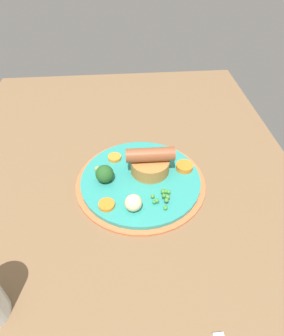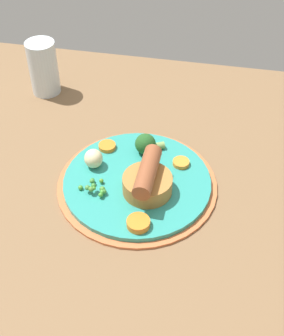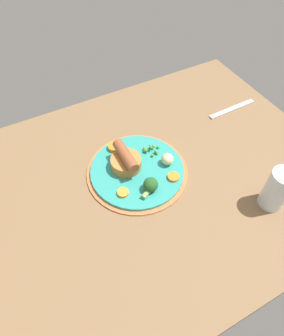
{
  "view_description": "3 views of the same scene",
  "coord_description": "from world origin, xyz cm",
  "px_view_note": "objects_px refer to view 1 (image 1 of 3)",
  "views": [
    {
      "loc": [
        46.45,
        0.05,
        50.09
      ],
      "look_at": [
        -0.86,
        4.11,
        6.64
      ],
      "focal_mm": 32.0,
      "sensor_mm": 36.0,
      "label": 1
    },
    {
      "loc": [
        -12.17,
        60.59,
        62.73
      ],
      "look_at": [
        -0.67,
        2.63,
        6.48
      ],
      "focal_mm": 50.0,
      "sensor_mm": 36.0,
      "label": 2
    },
    {
      "loc": [
        -23.23,
        -42.78,
        69.46
      ],
      "look_at": [
        0.89,
        2.45,
        5.66
      ],
      "focal_mm": 32.0,
      "sensor_mm": 36.0,
      "label": 3
    }
  ],
  "objects_px": {
    "sausage_pudding": "(150,162)",
    "pea_pile": "(163,196)",
    "broccoli_floret_near": "(104,175)",
    "potato_chunk_0": "(133,203)",
    "carrot_slice_1": "(184,167)",
    "carrot_slice_3": "(106,205)",
    "dinner_plate": "(140,182)",
    "carrot_slice_0": "(114,158)"
  },
  "relations": [
    {
      "from": "sausage_pudding",
      "to": "pea_pile",
      "type": "height_order",
      "value": "sausage_pudding"
    },
    {
      "from": "broccoli_floret_near",
      "to": "sausage_pudding",
      "type": "bearing_deg",
      "value": 76.06
    },
    {
      "from": "pea_pile",
      "to": "potato_chunk_0",
      "type": "relative_size",
      "value": 1.45
    },
    {
      "from": "broccoli_floret_near",
      "to": "carrot_slice_1",
      "type": "height_order",
      "value": "broccoli_floret_near"
    },
    {
      "from": "sausage_pudding",
      "to": "carrot_slice_1",
      "type": "height_order",
      "value": "sausage_pudding"
    },
    {
      "from": "pea_pile",
      "to": "carrot_slice_3",
      "type": "height_order",
      "value": "pea_pile"
    },
    {
      "from": "dinner_plate",
      "to": "carrot_slice_0",
      "type": "bearing_deg",
      "value": -143.4
    },
    {
      "from": "dinner_plate",
      "to": "carrot_slice_0",
      "type": "relative_size",
      "value": 9.37
    },
    {
      "from": "dinner_plate",
      "to": "broccoli_floret_near",
      "type": "distance_m",
      "value": 0.08
    },
    {
      "from": "carrot_slice_3",
      "to": "potato_chunk_0",
      "type": "bearing_deg",
      "value": 78.0
    },
    {
      "from": "pea_pile",
      "to": "carrot_slice_3",
      "type": "bearing_deg",
      "value": -85.97
    },
    {
      "from": "carrot_slice_0",
      "to": "carrot_slice_3",
      "type": "height_order",
      "value": "same"
    },
    {
      "from": "dinner_plate",
      "to": "pea_pile",
      "type": "height_order",
      "value": "pea_pile"
    },
    {
      "from": "dinner_plate",
      "to": "carrot_slice_1",
      "type": "height_order",
      "value": "carrot_slice_1"
    },
    {
      "from": "sausage_pudding",
      "to": "dinner_plate",
      "type": "bearing_deg",
      "value": 50.1
    },
    {
      "from": "dinner_plate",
      "to": "broccoli_floret_near",
      "type": "relative_size",
      "value": 4.86
    },
    {
      "from": "carrot_slice_0",
      "to": "carrot_slice_3",
      "type": "xyz_separation_m",
      "value": [
        0.14,
        -0.02,
        0.0
      ]
    },
    {
      "from": "carrot_slice_0",
      "to": "carrot_slice_1",
      "type": "relative_size",
      "value": 0.8
    },
    {
      "from": "potato_chunk_0",
      "to": "carrot_slice_3",
      "type": "relative_size",
      "value": 1.1
    },
    {
      "from": "broccoli_floret_near",
      "to": "carrot_slice_3",
      "type": "bearing_deg",
      "value": -24.19
    },
    {
      "from": "broccoli_floret_near",
      "to": "carrot_slice_1",
      "type": "relative_size",
      "value": 1.54
    },
    {
      "from": "carrot_slice_3",
      "to": "pea_pile",
      "type": "bearing_deg",
      "value": 94.03
    },
    {
      "from": "sausage_pudding",
      "to": "potato_chunk_0",
      "type": "distance_m",
      "value": 0.12
    },
    {
      "from": "potato_chunk_0",
      "to": "carrot_slice_3",
      "type": "xyz_separation_m",
      "value": [
        -0.01,
        -0.05,
        -0.01
      ]
    },
    {
      "from": "carrot_slice_3",
      "to": "carrot_slice_0",
      "type": "bearing_deg",
      "value": 172.74
    },
    {
      "from": "sausage_pudding",
      "to": "carrot_slice_3",
      "type": "distance_m",
      "value": 0.14
    },
    {
      "from": "dinner_plate",
      "to": "carrot_slice_3",
      "type": "relative_size",
      "value": 8.8
    },
    {
      "from": "carrot_slice_1",
      "to": "dinner_plate",
      "type": "bearing_deg",
      "value": -75.13
    },
    {
      "from": "potato_chunk_0",
      "to": "carrot_slice_3",
      "type": "distance_m",
      "value": 0.06
    },
    {
      "from": "carrot_slice_1",
      "to": "carrot_slice_3",
      "type": "height_order",
      "value": "carrot_slice_1"
    },
    {
      "from": "carrot_slice_1",
      "to": "potato_chunk_0",
      "type": "bearing_deg",
      "value": -48.66
    },
    {
      "from": "carrot_slice_1",
      "to": "carrot_slice_3",
      "type": "distance_m",
      "value": 0.2
    },
    {
      "from": "sausage_pudding",
      "to": "potato_chunk_0",
      "type": "bearing_deg",
      "value": 68.49
    },
    {
      "from": "dinner_plate",
      "to": "broccoli_floret_near",
      "type": "bearing_deg",
      "value": -91.97
    },
    {
      "from": "potato_chunk_0",
      "to": "dinner_plate",
      "type": "bearing_deg",
      "value": 165.46
    },
    {
      "from": "dinner_plate",
      "to": "carrot_slice_0",
      "type": "xyz_separation_m",
      "value": [
        -0.07,
        -0.06,
        0.01
      ]
    },
    {
      "from": "potato_chunk_0",
      "to": "sausage_pudding",
      "type": "bearing_deg",
      "value": 157.8
    },
    {
      "from": "potato_chunk_0",
      "to": "carrot_slice_0",
      "type": "distance_m",
      "value": 0.16
    },
    {
      "from": "carrot_slice_3",
      "to": "sausage_pudding",
      "type": "bearing_deg",
      "value": 134.85
    },
    {
      "from": "pea_pile",
      "to": "carrot_slice_1",
      "type": "relative_size",
      "value": 1.35
    },
    {
      "from": "dinner_plate",
      "to": "potato_chunk_0",
      "type": "height_order",
      "value": "potato_chunk_0"
    },
    {
      "from": "dinner_plate",
      "to": "pea_pile",
      "type": "relative_size",
      "value": 5.52
    }
  ]
}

